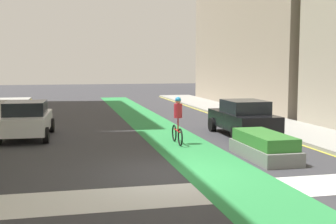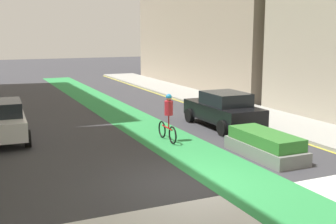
# 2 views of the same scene
# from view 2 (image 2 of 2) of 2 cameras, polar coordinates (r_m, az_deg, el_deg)

# --- Properties ---
(ground_plane) EXTENTS (120.00, 120.00, 0.00)m
(ground_plane) POSITION_cam_2_polar(r_m,az_deg,el_deg) (12.03, 3.01, -9.54)
(ground_plane) COLOR #38383D
(bike_lane_paint) EXTENTS (2.40, 60.00, 0.01)m
(bike_lane_paint) POSITION_cam_2_polar(r_m,az_deg,el_deg) (12.74, 9.02, -8.47)
(bike_lane_paint) COLOR #2D8C47
(bike_lane_paint) RESTS_ON ground_plane
(crosswalk_band) EXTENTS (12.00, 1.80, 0.01)m
(crosswalk_band) POSITION_cam_2_polar(r_m,az_deg,el_deg) (10.42, 8.17, -12.89)
(crosswalk_band) COLOR silver
(crosswalk_band) RESTS_ON ground_plane
(car_white_left_far) EXTENTS (2.18, 4.27, 1.57)m
(car_white_left_far) POSITION_cam_2_polar(r_m,az_deg,el_deg) (17.69, -21.54, -1.03)
(car_white_left_far) COLOR silver
(car_white_left_far) RESTS_ON ground_plane
(car_black_right_far) EXTENTS (2.02, 4.20, 1.57)m
(car_black_right_far) POSITION_cam_2_polar(r_m,az_deg,el_deg) (18.98, 7.42, 0.38)
(car_black_right_far) COLOR black
(car_black_right_far) RESTS_ON ground_plane
(cyclist_in_lane) EXTENTS (0.32, 1.73, 1.86)m
(cyclist_in_lane) POSITION_cam_2_polar(r_m,az_deg,el_deg) (16.29, 0.01, -0.62)
(cyclist_in_lane) COLOR black
(cyclist_in_lane) RESTS_ON ground_plane
(median_planter) EXTENTS (1.26, 3.13, 0.85)m
(median_planter) POSITION_cam_2_polar(r_m,az_deg,el_deg) (14.76, 12.83, -4.34)
(median_planter) COLOR slate
(median_planter) RESTS_ON ground_plane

